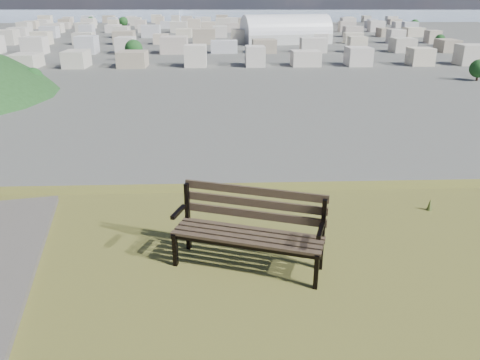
{
  "coord_description": "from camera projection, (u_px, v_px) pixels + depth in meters",
  "views": [
    {
      "loc": [
        -0.63,
        -2.89,
        27.93
      ],
      "look_at": [
        -0.35,
        3.76,
        25.3
      ],
      "focal_mm": 35.0,
      "sensor_mm": 36.0,
      "label": 1
    }
  ],
  "objects": [
    {
      "name": "park_bench",
      "position": [
        250.0,
        225.0,
        5.31
      ],
      "size": [
        1.78,
        1.06,
        0.89
      ],
      "rotation": [
        0.0,
        0.0,
        -0.33
      ],
      "color": "#483B29",
      "rests_on": "hilltop_mesa"
    },
    {
      "name": "arena",
      "position": [
        286.0,
        34.0,
        292.52
      ],
      "size": [
        57.41,
        33.53,
        22.73
      ],
      "rotation": [
        0.0,
        0.0,
        0.21
      ],
      "color": "#B8B8B4",
      "rests_on": "ground"
    },
    {
      "name": "city_blocks",
      "position": [
        220.0,
        28.0,
        378.25
      ],
      "size": [
        395.0,
        361.0,
        7.0
      ],
      "color": "#BCB5A5",
      "rests_on": "ground"
    },
    {
      "name": "bay_water",
      "position": [
        219.0,
        12.0,
        849.36
      ],
      "size": [
        2400.0,
        700.0,
        0.12
      ],
      "primitive_type": "cube",
      "color": "#899CAF",
      "rests_on": "ground"
    },
    {
      "name": "city_trees",
      "position": [
        180.0,
        34.0,
        306.62
      ],
      "size": [
        406.52,
        387.2,
        9.98
      ],
      "color": "#311F18",
      "rests_on": "ground"
    }
  ]
}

